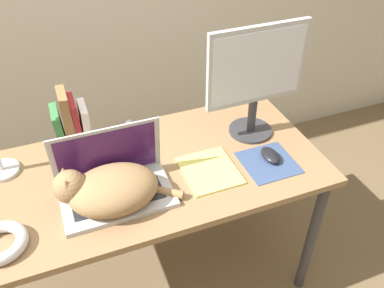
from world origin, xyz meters
The scene contains 10 objects.
desk centered at (0.00, 0.33, 0.64)m, with size 1.33×0.66×0.72m.
laptop centered at (-0.16, 0.25, 0.76)m, with size 0.39×0.23×0.25m.
cat centered at (-0.19, 0.20, 0.79)m, with size 0.43×0.23×0.16m.
external_monitor centered at (0.47, 0.40, 0.99)m, with size 0.42×0.18×0.48m.
mousepad centered at (0.44, 0.19, 0.72)m, with size 0.20×0.20×0.00m.
computer_mouse centered at (0.45, 0.21, 0.74)m, with size 0.06×0.10×0.03m.
book_row centered at (-0.25, 0.57, 0.83)m, with size 0.14×0.14×0.26m.
cable_coil centered at (-0.55, 0.14, 0.74)m, with size 0.17×0.17×0.04m.
notepad centered at (0.20, 0.23, 0.72)m, with size 0.20×0.23×0.01m.
webcam centered at (-0.02, 0.57, 0.76)m, with size 0.05×0.05×0.07m.
Camera 1 is at (-0.28, -0.82, 1.76)m, focal length 38.00 mm.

